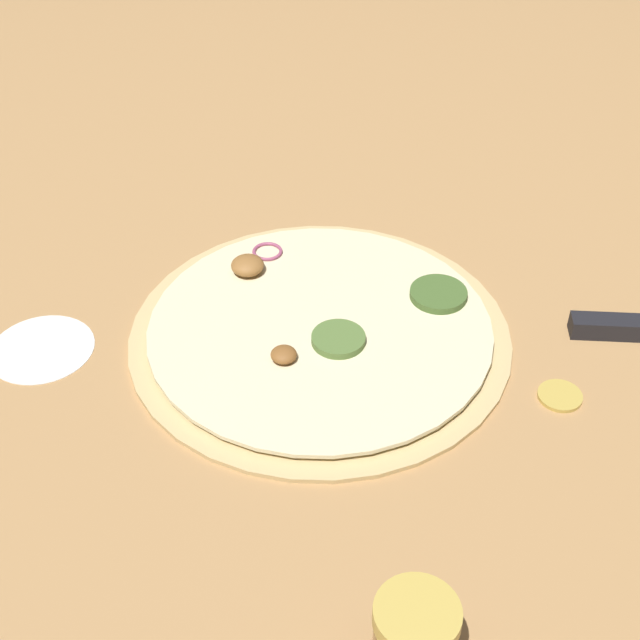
# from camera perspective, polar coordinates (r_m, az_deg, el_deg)

# --- Properties ---
(ground_plane) EXTENTS (3.00, 3.00, 0.00)m
(ground_plane) POSITION_cam_1_polar(r_m,az_deg,el_deg) (0.80, 0.00, -1.03)
(ground_plane) COLOR tan
(pizza) EXTENTS (0.34, 0.34, 0.03)m
(pizza) POSITION_cam_1_polar(r_m,az_deg,el_deg) (0.79, 0.05, -0.62)
(pizza) COLOR #D6B77A
(pizza) RESTS_ON ground_plane
(loose_cap) EXTENTS (0.04, 0.04, 0.01)m
(loose_cap) POSITION_cam_1_polar(r_m,az_deg,el_deg) (0.77, 15.13, -4.61)
(loose_cap) COLOR gold
(loose_cap) RESTS_ON ground_plane
(flour_patch) EXTENTS (0.09, 0.09, 0.00)m
(flour_patch) POSITION_cam_1_polar(r_m,az_deg,el_deg) (0.82, -17.38, -1.76)
(flour_patch) COLOR white
(flour_patch) RESTS_ON ground_plane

